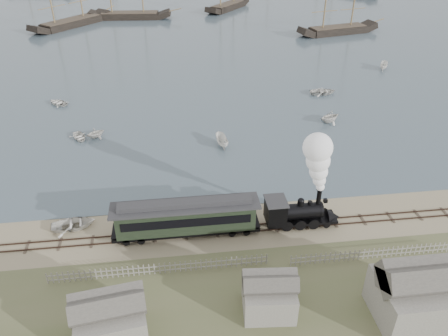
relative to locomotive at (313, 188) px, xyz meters
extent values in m
plane|color=tan|center=(-8.24, 2.00, -4.44)|extent=(600.00, 600.00, 0.00)
cube|color=#35241C|center=(-8.24, -0.50, -4.34)|extent=(120.00, 0.08, 0.12)
cube|color=#35241C|center=(-8.24, 0.50, -4.34)|extent=(120.00, 0.08, 0.12)
cube|color=#3E3328|center=(-8.24, 0.00, -4.41)|extent=(120.00, 1.80, 0.06)
cube|color=black|center=(-0.78, 0.00, -3.71)|extent=(7.00, 2.06, 0.26)
cylinder|color=black|center=(-1.20, 0.00, -2.68)|extent=(4.32, 1.54, 1.54)
cube|color=black|center=(-3.46, 0.00, -2.47)|extent=(1.85, 2.26, 2.37)
cube|color=#313134|center=(-3.46, 0.00, -1.24)|extent=(2.06, 2.47, 0.12)
cylinder|color=black|center=(0.76, 0.00, -1.29)|extent=(0.45, 0.45, 1.65)
sphere|color=black|center=(-0.99, 0.00, -1.48)|extent=(0.66, 0.66, 0.66)
cone|color=black|center=(2.51, 0.00, -3.81)|extent=(1.44, 2.06, 2.06)
cube|color=black|center=(1.48, 0.00, -1.65)|extent=(0.36, 0.36, 0.36)
cube|color=black|center=(-12.18, 0.00, -3.72)|extent=(14.08, 2.31, 0.35)
cube|color=black|center=(-12.18, 0.00, -2.31)|extent=(13.07, 2.51, 2.51)
cube|color=black|center=(-12.18, -1.28, -2.06)|extent=(12.07, 0.06, 0.91)
cube|color=black|center=(-12.18, 1.28, -2.06)|extent=(12.07, 0.06, 0.91)
cube|color=#313134|center=(-12.18, 0.00, -1.01)|extent=(14.08, 2.72, 0.18)
cube|color=#313134|center=(-12.18, 0.00, -0.71)|extent=(12.57, 1.21, 0.45)
imported|color=silver|center=(-23.30, 2.41, -4.00)|extent=(3.65, 4.65, 0.88)
imported|color=silver|center=(-25.62, 21.55, -4.03)|extent=(3.97, 3.51, 0.68)
imported|color=silver|center=(-23.45, 21.81, -3.67)|extent=(3.39, 3.50, 1.41)
imported|color=silver|center=(-6.65, 17.25, -3.70)|extent=(3.65, 1.78, 1.35)
imported|color=silver|center=(12.30, 33.03, -3.93)|extent=(3.20, 4.40, 0.90)
imported|color=silver|center=(9.85, 22.45, -3.49)|extent=(3.99, 4.23, 1.77)
imported|color=silver|center=(27.70, 43.61, -3.71)|extent=(3.60, 2.87, 1.32)
imported|color=silver|center=(-30.81, 34.01, -4.01)|extent=(4.09, 4.29, 0.72)
camera|label=1|loc=(-12.68, -33.07, 23.49)|focal=35.00mm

